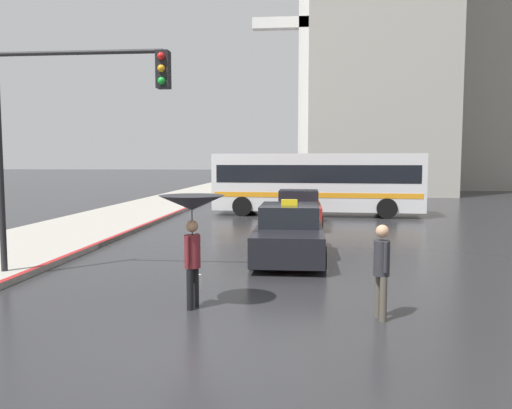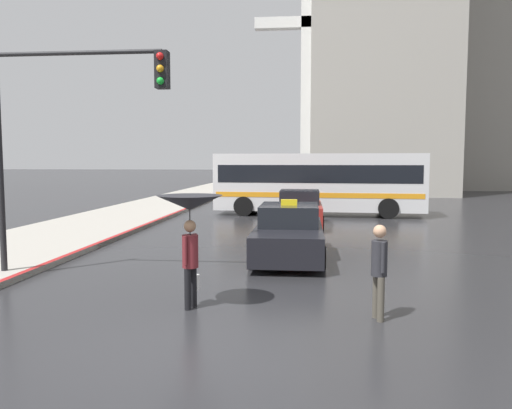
{
  "view_description": "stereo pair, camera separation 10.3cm",
  "coord_description": "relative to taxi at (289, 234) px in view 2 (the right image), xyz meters",
  "views": [
    {
      "loc": [
        1.82,
        -6.48,
        2.68
      ],
      "look_at": [
        0.43,
        8.15,
        1.4
      ],
      "focal_mm": 35.0,
      "sensor_mm": 36.0,
      "label": 1
    },
    {
      "loc": [
        1.92,
        -6.47,
        2.68
      ],
      "look_at": [
        0.43,
        8.15,
        1.4
      ],
      "focal_mm": 35.0,
      "sensor_mm": 36.0,
      "label": 2
    }
  ],
  "objects": [
    {
      "name": "ground_plane",
      "position": [
        -1.45,
        -7.2,
        -0.68
      ],
      "size": [
        300.0,
        300.0,
        0.0
      ],
      "primitive_type": "plane",
      "color": "#262628"
    },
    {
      "name": "pedestrian_man",
      "position": [
        1.7,
        -5.25,
        0.26
      ],
      "size": [
        0.32,
        0.42,
        1.62
      ],
      "rotation": [
        0.0,
        0.0,
        -1.35
      ],
      "color": "#4C473D",
      "rests_on": "ground_plane"
    },
    {
      "name": "city_bus",
      "position": [
        1.05,
        11.36,
        1.02
      ],
      "size": [
        10.33,
        3.19,
        3.04
      ],
      "rotation": [
        0.0,
        0.0,
        1.5
      ],
      "color": "silver",
      "rests_on": "ground_plane"
    },
    {
      "name": "taxi",
      "position": [
        0.0,
        0.0,
        0.0
      ],
      "size": [
        1.91,
        4.57,
        1.63
      ],
      "rotation": [
        0.0,
        0.0,
        3.14
      ],
      "color": "black",
      "rests_on": "ground_plane"
    },
    {
      "name": "building_tower_far",
      "position": [
        18.19,
        39.67,
        13.76
      ],
      "size": [
        12.34,
        13.98,
        28.87
      ],
      "color": "gray",
      "rests_on": "ground_plane"
    },
    {
      "name": "pedestrian_with_umbrella",
      "position": [
        -1.62,
        -4.92,
        1.06
      ],
      "size": [
        1.19,
        1.19,
        2.07
      ],
      "rotation": [
        0.0,
        0.0,
        1.3
      ],
      "color": "black",
      "rests_on": "ground_plane"
    },
    {
      "name": "monument_cross",
      "position": [
        0.37,
        28.92,
        10.43
      ],
      "size": [
        8.61,
        0.9,
        19.57
      ],
      "color": "white",
      "rests_on": "ground_plane"
    },
    {
      "name": "sedan_red",
      "position": [
        0.19,
        6.79,
        0.0
      ],
      "size": [
        1.91,
        4.1,
        1.49
      ],
      "rotation": [
        0.0,
        0.0,
        3.14
      ],
      "color": "maroon",
      "rests_on": "ground_plane"
    },
    {
      "name": "traffic_light",
      "position": [
        -4.85,
        -2.93,
        3.09
      ],
      "size": [
        4.04,
        0.38,
        5.35
      ],
      "color": "black",
      "rests_on": "ground_plane"
    }
  ]
}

